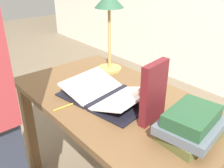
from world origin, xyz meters
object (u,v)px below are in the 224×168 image
object	(u,v)px
open_book	(107,94)
book_stack_tall	(190,126)
pencil	(69,105)
book_standing_upright	(154,93)
coffee_mug	(146,99)
reading_lamp	(109,10)

from	to	relation	value
open_book	book_stack_tall	distance (m)	0.48
open_book	pencil	world-z (taller)	open_book
book_standing_upright	coffee_mug	bearing A→B (deg)	139.11
pencil	coffee_mug	bearing A→B (deg)	47.89
book_stack_tall	coffee_mug	xyz separation A→B (m)	(-0.29, 0.05, -0.02)
book_stack_tall	pencil	bearing A→B (deg)	-156.73
book_stack_tall	pencil	xyz separation A→B (m)	(-0.54, -0.23, -0.06)
book_standing_upright	pencil	distance (m)	0.44
open_book	coffee_mug	distance (m)	0.21
book_standing_upright	coffee_mug	world-z (taller)	book_standing_upright
pencil	reading_lamp	bearing A→B (deg)	116.44
book_standing_upright	book_stack_tall	bearing A→B (deg)	-6.24
book_stack_tall	book_standing_upright	world-z (taller)	book_standing_upright
pencil	book_stack_tall	bearing A→B (deg)	23.27
open_book	coffee_mug	bearing A→B (deg)	15.08
book_stack_tall	reading_lamp	world-z (taller)	reading_lamp
book_stack_tall	coffee_mug	world-z (taller)	book_stack_tall
coffee_mug	pencil	distance (m)	0.39
book_stack_tall	reading_lamp	distance (m)	0.87
book_stack_tall	pencil	distance (m)	0.59
open_book	book_standing_upright	xyz separation A→B (m)	(0.29, 0.03, 0.12)
book_standing_upright	pencil	world-z (taller)	book_standing_upright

